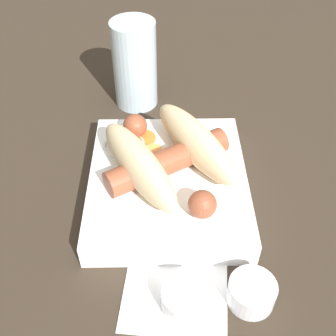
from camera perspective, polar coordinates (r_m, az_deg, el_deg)
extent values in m
plane|color=#33281E|center=(0.52, 0.00, -3.32)|extent=(3.00, 3.00, 0.00)
cube|color=white|center=(0.50, 0.00, -2.11)|extent=(0.21, 0.18, 0.03)
ellipsoid|color=beige|center=(0.47, -3.99, 0.48)|extent=(0.15, 0.11, 0.05)
ellipsoid|color=beige|center=(0.50, 3.70, 3.54)|extent=(0.15, 0.11, 0.05)
cylinder|color=brown|center=(0.49, -0.34, 0.92)|extent=(0.10, 0.15, 0.03)
sphere|color=brown|center=(0.44, 4.69, -4.93)|extent=(0.03, 0.03, 0.03)
sphere|color=brown|center=(0.54, -4.48, 5.72)|extent=(0.03, 0.03, 0.03)
cylinder|color=#F99E4C|center=(0.53, -5.38, 3.34)|extent=(0.03, 0.03, 0.00)
cylinder|color=#F99E4C|center=(0.52, -2.03, 2.40)|extent=(0.03, 0.03, 0.00)
cylinder|color=orange|center=(0.52, -3.07, 1.97)|extent=(0.03, 0.03, 0.00)
cylinder|color=orange|center=(0.54, -3.27, 4.10)|extent=(0.04, 0.04, 0.00)
torus|color=silver|center=(0.53, -5.35, 3.29)|extent=(0.04, 0.04, 0.00)
torus|color=silver|center=(0.53, -5.90, 3.32)|extent=(0.04, 0.04, 0.00)
torus|color=silver|center=(0.53, -6.62, 2.96)|extent=(0.04, 0.04, 0.00)
cube|color=white|center=(0.44, 1.03, -15.89)|extent=(0.11, 0.11, 0.00)
cylinder|color=silver|center=(0.42, 2.39, -17.35)|extent=(0.05, 0.05, 0.03)
cylinder|color=white|center=(0.42, 2.36, -17.82)|extent=(0.04, 0.04, 0.01)
cylinder|color=silver|center=(0.43, 11.25, -16.21)|extent=(0.05, 0.05, 0.03)
cylinder|color=white|center=(0.43, 11.11, -16.70)|extent=(0.04, 0.04, 0.01)
cylinder|color=silver|center=(0.63, -4.52, 13.77)|extent=(0.06, 0.06, 0.13)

